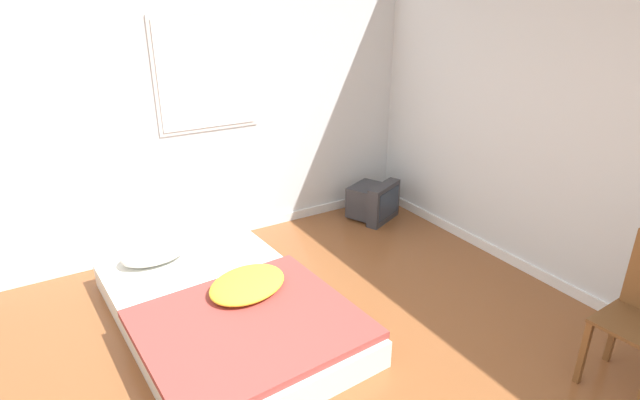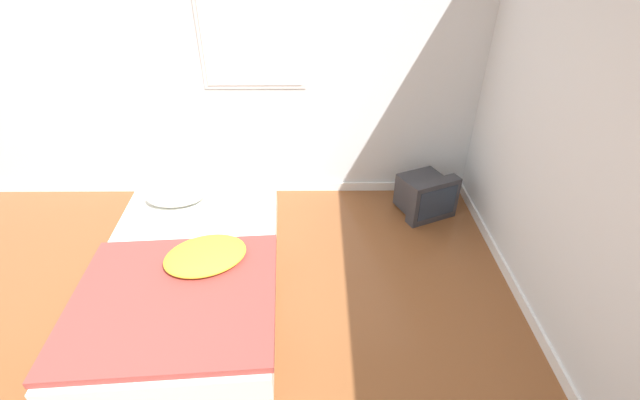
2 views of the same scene
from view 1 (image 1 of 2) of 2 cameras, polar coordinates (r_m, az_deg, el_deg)
The scene contains 4 objects.
wall_back at distance 4.44m, azimuth -21.29°, elevation 9.06°, with size 7.86×0.08×2.60m.
wall_right at distance 3.95m, azimuth 32.63°, elevation 5.40°, with size 0.08×7.60×2.60m.
mattress_bed at distance 3.72m, azimuth -10.73°, elevation -12.04°, with size 1.48×2.17×0.34m.
crt_tv at distance 5.26m, azimuth 6.11°, elevation -0.14°, with size 0.56×0.55×0.40m.
Camera 1 is at (-0.70, -1.65, 2.22)m, focal length 28.00 mm.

